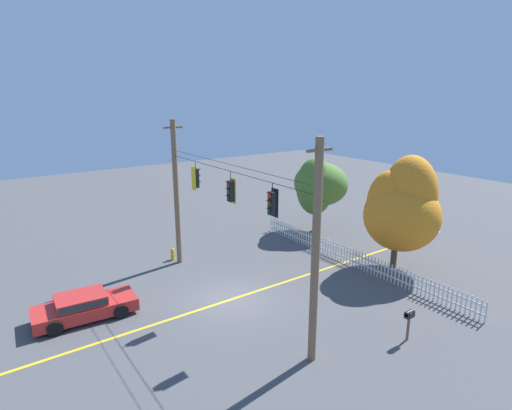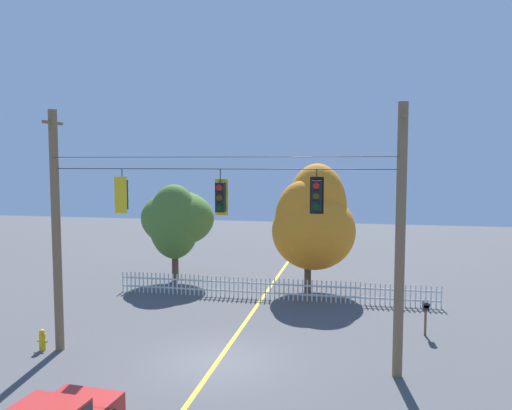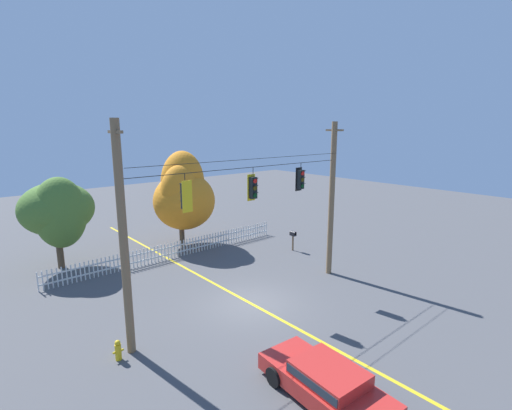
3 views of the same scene
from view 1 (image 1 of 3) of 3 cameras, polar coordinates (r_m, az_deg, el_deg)
The scene contains 12 objects.
ground at distance 20.98m, azimuth -3.44°, elevation -12.78°, with size 80.00×80.00×0.00m, color #4C4C4F.
lane_centerline_stripe at distance 20.97m, azimuth -3.44°, elevation -12.77°, with size 0.16×36.00×0.01m, color gold.
signal_support_span at distance 19.36m, azimuth -3.64°, elevation -1.52°, with size 11.85×1.10×8.41m.
traffic_signal_northbound_secondary at distance 21.82m, azimuth -8.25°, elevation 3.66°, with size 0.43×0.38×1.49m.
traffic_signal_northbound_primary at distance 18.94m, azimuth -3.46°, elevation 1.93°, with size 0.43×0.38×1.51m.
traffic_signal_southbound_primary at distance 16.45m, azimuth 2.25°, elevation 0.26°, with size 0.43×0.38×1.40m.
white_picket_fence at distance 25.15m, azimuth 12.93°, elevation -6.95°, with size 15.58×0.06×1.04m.
autumn_maple_near_fence at distance 30.11m, azimuth 8.52°, elevation 2.73°, with size 4.08×3.63×5.42m.
autumn_maple_mid at distance 24.59m, azimuth 19.26°, elevation -0.41°, with size 4.22×4.12×6.55m.
parked_car at distance 20.63m, azimuth -22.47°, elevation -12.60°, with size 2.17×4.47×1.15m.
fire_hydrant at distance 25.88m, azimuth -11.33°, elevation -6.59°, with size 0.38×0.22×0.76m.
roadside_mailbox at distance 18.46m, azimuth 20.21°, elevation -14.04°, with size 0.25×0.44×1.34m.
Camera 1 is at (15.82, -9.70, 9.78)m, focal length 29.28 mm.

